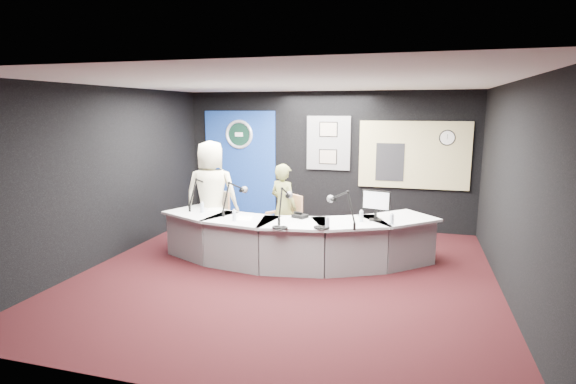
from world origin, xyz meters
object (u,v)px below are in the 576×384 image
(broadcast_desk, at_px, (293,240))
(person_man, at_px, (211,194))
(person_woman, at_px, (284,207))
(armchair_right, at_px, (284,224))
(armchair_left, at_px, (212,218))

(broadcast_desk, distance_m, person_man, 1.76)
(broadcast_desk, xyz_separation_m, person_man, (-1.61, 0.43, 0.58))
(person_man, xyz_separation_m, person_woman, (1.27, 0.20, -0.19))
(armchair_right, bearing_deg, broadcast_desk, -23.15)
(person_man, relative_size, person_woman, 1.26)
(armchair_right, xyz_separation_m, person_man, (-1.27, -0.20, 0.50))
(armchair_left, height_order, person_man, person_man)
(armchair_right, distance_m, person_woman, 0.31)
(armchair_right, bearing_deg, armchair_left, -132.35)
(person_man, bearing_deg, broadcast_desk, 152.24)
(broadcast_desk, relative_size, armchair_right, 4.97)
(armchair_right, bearing_deg, person_woman, 0.00)
(armchair_right, distance_m, person_man, 1.38)
(armchair_left, bearing_deg, person_woman, 10.15)
(person_woman, bearing_deg, armchair_right, -0.00)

